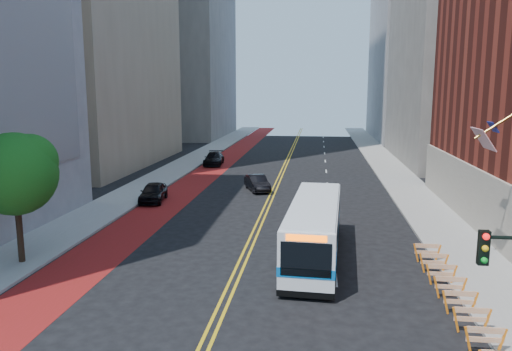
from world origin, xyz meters
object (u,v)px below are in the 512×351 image
object	(u,v)px
car_a	(153,192)
car_c	(214,159)
street_tree	(16,171)
car_b	(257,183)
transit_bus	(315,228)

from	to	relation	value
car_a	car_c	world-z (taller)	car_a
street_tree	car_c	xyz separation A→B (m)	(2.72, 35.04, -4.16)
street_tree	car_b	distance (m)	22.98
street_tree	car_c	world-z (taller)	street_tree
street_tree	car_a	size ratio (longest dim) A/B	1.50
transit_bus	car_c	world-z (taller)	transit_bus
car_a	car_c	distance (m)	20.05
transit_bus	car_a	size ratio (longest dim) A/B	2.58
car_b	car_c	bearing A→B (deg)	94.06
car_b	street_tree	bearing A→B (deg)	-137.08
street_tree	transit_bus	xyz separation A→B (m)	(14.98, 2.82, -3.28)
car_c	street_tree	bearing A→B (deg)	-99.21
street_tree	car_c	size ratio (longest dim) A/B	1.29
street_tree	car_a	bearing A→B (deg)	82.62
street_tree	car_a	distance (m)	15.69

